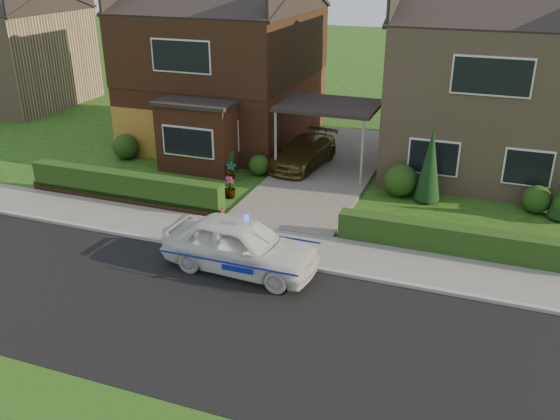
% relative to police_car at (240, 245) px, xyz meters
% --- Properties ---
extents(ground, '(120.00, 120.00, 0.00)m').
position_rel_police_car_xyz_m(ground, '(0.02, -2.40, -0.75)').
color(ground, '#1B4913').
rests_on(ground, ground).
extents(road, '(60.00, 6.00, 0.02)m').
position_rel_police_car_xyz_m(road, '(0.02, -2.40, -0.75)').
color(road, black).
rests_on(road, ground).
extents(kerb, '(60.00, 0.16, 0.12)m').
position_rel_police_car_xyz_m(kerb, '(0.02, 0.65, -0.69)').
color(kerb, '#9E9993').
rests_on(kerb, ground).
extents(sidewalk, '(60.00, 2.00, 0.10)m').
position_rel_police_car_xyz_m(sidewalk, '(0.02, 1.70, -0.70)').
color(sidewalk, slate).
rests_on(sidewalk, ground).
extents(driveway, '(3.80, 12.00, 0.12)m').
position_rel_police_car_xyz_m(driveway, '(0.02, 8.60, -0.69)').
color(driveway, '#666059').
rests_on(driveway, ground).
extents(house_left, '(7.50, 9.53, 7.25)m').
position_rel_police_car_xyz_m(house_left, '(-5.76, 11.50, 3.06)').
color(house_left, brown).
rests_on(house_left, ground).
extents(house_right, '(7.50, 8.06, 7.25)m').
position_rel_police_car_xyz_m(house_right, '(5.82, 11.59, 2.91)').
color(house_right, '#967B5C').
rests_on(house_right, ground).
extents(carport_link, '(3.80, 3.00, 2.77)m').
position_rel_police_car_xyz_m(carport_link, '(0.02, 8.55, 1.90)').
color(carport_link, black).
rests_on(carport_link, ground).
extents(garage_door, '(2.20, 0.10, 2.10)m').
position_rel_police_car_xyz_m(garage_door, '(-8.23, 7.56, 0.30)').
color(garage_door, '#996221').
rests_on(garage_door, ground).
extents(dwarf_wall, '(7.70, 0.25, 0.36)m').
position_rel_police_car_xyz_m(dwarf_wall, '(-5.78, 2.90, -0.57)').
color(dwarf_wall, brown).
rests_on(dwarf_wall, ground).
extents(hedge_left, '(7.50, 0.55, 0.90)m').
position_rel_police_car_xyz_m(hedge_left, '(-5.78, 3.05, -0.75)').
color(hedge_left, '#193611').
rests_on(hedge_left, ground).
extents(hedge_right, '(7.50, 0.55, 0.80)m').
position_rel_police_car_xyz_m(hedge_right, '(5.82, 2.95, -0.75)').
color(hedge_right, '#193611').
rests_on(hedge_right, ground).
extents(shrub_left_far, '(1.08, 1.08, 1.08)m').
position_rel_police_car_xyz_m(shrub_left_far, '(-8.48, 7.10, -0.21)').
color(shrub_left_far, '#193611').
rests_on(shrub_left_far, ground).
extents(shrub_left_mid, '(1.32, 1.32, 1.32)m').
position_rel_police_car_xyz_m(shrub_left_mid, '(-3.98, 6.90, -0.09)').
color(shrub_left_mid, '#193611').
rests_on(shrub_left_mid, ground).
extents(shrub_left_near, '(0.84, 0.84, 0.84)m').
position_rel_police_car_xyz_m(shrub_left_near, '(-2.38, 7.20, -0.33)').
color(shrub_left_near, '#193611').
rests_on(shrub_left_near, ground).
extents(shrub_right_near, '(1.20, 1.20, 1.20)m').
position_rel_police_car_xyz_m(shrub_right_near, '(3.22, 7.00, -0.15)').
color(shrub_right_near, '#193611').
rests_on(shrub_right_near, ground).
extents(shrub_right_mid, '(0.96, 0.96, 0.96)m').
position_rel_police_car_xyz_m(shrub_right_mid, '(7.82, 7.10, -0.27)').
color(shrub_right_mid, '#193611').
rests_on(shrub_right_mid, ground).
extents(conifer_a, '(0.90, 0.90, 2.60)m').
position_rel_police_car_xyz_m(conifer_a, '(4.22, 6.80, 0.55)').
color(conifer_a, black).
rests_on(conifer_a, ground).
extents(neighbour_left, '(6.50, 7.00, 5.20)m').
position_rel_police_car_xyz_m(neighbour_left, '(-19.98, 13.60, 1.85)').
color(neighbour_left, '#967B5C').
rests_on(neighbour_left, ground).
extents(police_car, '(4.06, 4.51, 1.67)m').
position_rel_police_car_xyz_m(police_car, '(0.00, 0.00, 0.00)').
color(police_car, silver).
rests_on(police_car, ground).
extents(driveway_car, '(2.12, 4.13, 1.15)m').
position_rel_police_car_xyz_m(driveway_car, '(-0.98, 8.59, -0.06)').
color(driveway_car, brown).
rests_on(driveway_car, driveway).
extents(potted_plant_a, '(0.48, 0.41, 0.76)m').
position_rel_police_car_xyz_m(potted_plant_a, '(-3.12, 6.20, -0.37)').
color(potted_plant_a, gray).
rests_on(potted_plant_a, ground).
extents(potted_plant_b, '(0.51, 0.47, 0.76)m').
position_rel_police_car_xyz_m(potted_plant_b, '(-4.91, 6.60, -0.37)').
color(potted_plant_b, gray).
rests_on(potted_plant_b, ground).
extents(potted_plant_c, '(0.53, 0.53, 0.79)m').
position_rel_police_car_xyz_m(potted_plant_c, '(-2.48, 4.65, -0.36)').
color(potted_plant_c, gray).
rests_on(potted_plant_c, ground).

